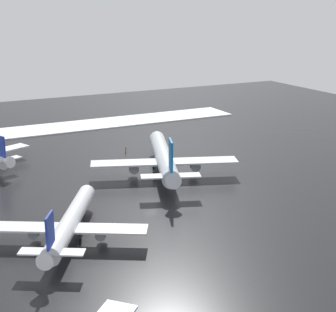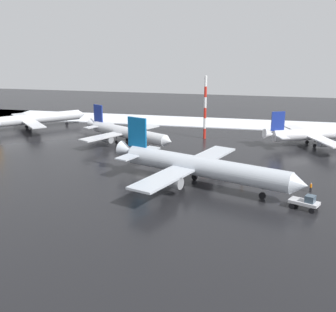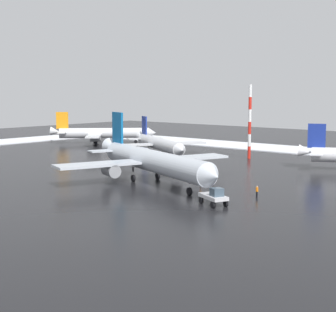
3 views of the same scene
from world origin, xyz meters
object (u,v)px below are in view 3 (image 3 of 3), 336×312
object	(u,v)px
antenna_mast	(250,122)
ground_crew_by_nose_gear	(257,191)
airplane_distant_tail	(152,161)
pushback_tug	(214,196)
airplane_parked_portside	(159,144)
airplane_foreground_jet	(102,133)
ground_crew_beside_wing	(201,179)

from	to	relation	value
antenna_mast	ground_crew_by_nose_gear	bearing A→B (deg)	123.09
airplane_distant_tail	antenna_mast	size ratio (longest dim) A/B	2.19
airplane_distant_tail	pushback_tug	xyz separation A→B (m)	(-18.18, 7.39, -2.48)
airplane_parked_portside	pushback_tug	bearing A→B (deg)	-11.21
airplane_foreground_jet	ground_crew_by_nose_gear	xyz separation A→B (m)	(-75.50, 38.25, -2.10)
airplane_distant_tail	pushback_tug	size ratio (longest dim) A/B	7.26
airplane_foreground_jet	pushback_tug	size ratio (longest dim) A/B	4.85
airplane_parked_portside	ground_crew_by_nose_gear	bearing A→B (deg)	-2.69
airplane_distant_tail	antenna_mast	world-z (taller)	antenna_mast
airplane_parked_portside	pushback_tug	size ratio (longest dim) A/B	5.39
pushback_tug	ground_crew_beside_wing	xyz separation A→B (m)	(10.52, -11.00, -0.31)
airplane_foreground_jet	pushback_tug	distance (m)	87.39
ground_crew_beside_wing	ground_crew_by_nose_gear	world-z (taller)	same
ground_crew_beside_wing	antenna_mast	bearing A→B (deg)	81.36
airplane_distant_tail	airplane_parked_portside	size ratio (longest dim) A/B	1.34
airplane_distant_tail	ground_crew_beside_wing	world-z (taller)	airplane_distant_tail
pushback_tug	antenna_mast	size ratio (longest dim) A/B	0.30
ground_crew_beside_wing	antenna_mast	distance (m)	36.93
airplane_foreground_jet	antenna_mast	bearing A→B (deg)	-45.82
antenna_mast	ground_crew_beside_wing	bearing A→B (deg)	109.06
ground_crew_by_nose_gear	airplane_foreground_jet	bearing A→B (deg)	83.05
airplane_parked_portside	antenna_mast	size ratio (longest dim) A/B	1.63
airplane_parked_portside	antenna_mast	distance (m)	22.05
airplane_parked_portside	airplane_foreground_jet	world-z (taller)	airplane_foreground_jet
pushback_tug	ground_crew_beside_wing	world-z (taller)	pushback_tug
airplane_distant_tail	antenna_mast	distance (m)	38.31
airplane_distant_tail	airplane_parked_portside	distance (m)	35.98
airplane_parked_portside	ground_crew_by_nose_gear	distance (m)	50.44
airplane_parked_portside	ground_crew_beside_wing	xyz separation A→B (m)	(-30.63, 24.08, -1.99)
airplane_distant_tail	ground_crew_beside_wing	xyz separation A→B (m)	(-7.66, -3.61, -2.79)
airplane_foreground_jet	airplane_distant_tail	bearing A→B (deg)	-79.37
pushback_tug	ground_crew_by_nose_gear	world-z (taller)	pushback_tug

